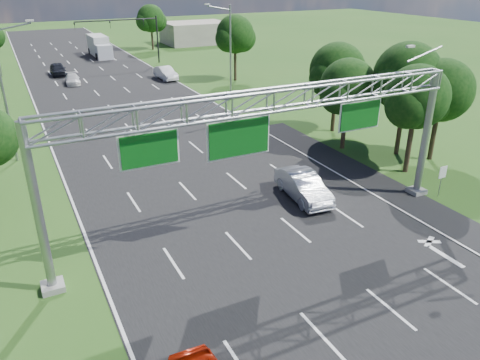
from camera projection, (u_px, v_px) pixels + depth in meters
ground at (162, 138)px, 40.57m from camera, size 220.00×220.00×0.00m
road at (162, 138)px, 40.57m from camera, size 18.00×180.00×0.02m
road_flare at (380, 185)px, 31.72m from camera, size 3.00×30.00×0.02m
sign_gantry at (272, 112)px, 23.21m from camera, size 23.50×1.00×9.56m
regulatory_sign at (442, 175)px, 29.54m from camera, size 0.60×0.08×2.10m
traffic_signal at (134, 29)px, 70.00m from camera, size 12.21×0.24×7.00m
streetlight_l_near at (5, 88)px, 33.64m from camera, size 2.97×0.22×10.16m
streetlight_r_mid at (229, 48)px, 51.05m from camera, size 2.97×0.22×10.16m
tree_cluster_right at (387, 85)px, 35.64m from camera, size 9.91×14.60×8.68m
tree_verge_rd at (235, 36)px, 59.53m from camera, size 5.76×4.80×8.28m
tree_verge_re at (151, 20)px, 83.31m from camera, size 5.76×4.80×7.84m
building_right at (195, 33)px, 91.92m from camera, size 12.00×9.00×4.00m
silver_sedan at (303, 186)px, 29.59m from camera, size 2.31×5.29×1.69m
car_queue_a at (73, 79)px, 59.52m from camera, size 2.06×4.32×1.22m
car_queue_c at (58, 69)px, 64.44m from camera, size 1.94×4.80×1.63m
car_queue_d at (166, 73)px, 61.99m from camera, size 2.02×5.05×1.63m
box_truck at (99, 47)px, 78.28m from camera, size 2.66×8.70×3.29m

